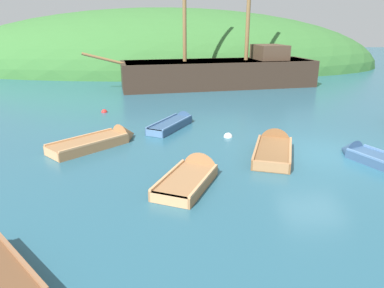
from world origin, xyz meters
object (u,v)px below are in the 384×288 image
at_px(sailing_ship, 220,77).
at_px(rowboat_center, 193,177).
at_px(rowboat_outer_left, 370,159).
at_px(rowboat_outer_right, 102,142).
at_px(rowboat_far, 175,124).
at_px(buoy_red, 104,112).
at_px(rowboat_portside, 274,149).
at_px(buoy_white, 228,137).

xyz_separation_m(sailing_ship, rowboat_center, (-3.01, -17.24, -0.67)).
height_order(rowboat_outer_left, rowboat_outer_right, rowboat_outer_right).
distance_m(rowboat_center, rowboat_far, 6.25).
bearing_deg(buoy_red, sailing_ship, 47.24).
relative_size(rowboat_portside, buoy_white, 9.81).
relative_size(rowboat_outer_left, rowboat_portside, 0.82).
relative_size(rowboat_outer_right, rowboat_far, 0.98).
bearing_deg(buoy_red, rowboat_portside, -41.79).
relative_size(sailing_ship, buoy_white, 45.59).
distance_m(rowboat_outer_right, buoy_white, 5.32).
xyz_separation_m(sailing_ship, rowboat_portside, (0.21, -14.89, -0.64)).
bearing_deg(sailing_ship, rowboat_far, 62.62).
distance_m(rowboat_outer_left, rowboat_far, 8.54).
height_order(sailing_ship, rowboat_outer_left, sailing_ship).
height_order(rowboat_far, buoy_red, rowboat_far).
xyz_separation_m(rowboat_outer_right, rowboat_far, (2.99, 2.67, -0.02)).
height_order(buoy_white, buoy_red, buoy_white).
bearing_deg(rowboat_outer_right, rowboat_far, -2.60).
xyz_separation_m(rowboat_far, buoy_white, (2.28, -1.88, -0.11)).
relative_size(rowboat_portside, rowboat_center, 1.12).
bearing_deg(rowboat_portside, sailing_ship, 18.80).
xyz_separation_m(rowboat_outer_left, rowboat_center, (-6.45, -1.29, 0.00)).
height_order(sailing_ship, rowboat_outer_right, sailing_ship).
xyz_separation_m(rowboat_portside, rowboat_center, (-3.22, -2.35, -0.03)).
distance_m(sailing_ship, buoy_red, 11.00).
relative_size(sailing_ship, rowboat_outer_right, 4.94).
distance_m(sailing_ship, rowboat_far, 11.58).
bearing_deg(buoy_white, rowboat_outer_left, -33.19).
height_order(sailing_ship, buoy_red, sailing_ship).
xyz_separation_m(sailing_ship, rowboat_outer_left, (3.44, -15.95, -0.67)).
relative_size(rowboat_outer_right, buoy_white, 9.23).
xyz_separation_m(rowboat_portside, buoy_red, (-7.65, 6.84, -0.13)).
distance_m(rowboat_outer_left, rowboat_center, 6.57).
bearing_deg(rowboat_outer_right, buoy_red, 55.06).
bearing_deg(rowboat_far, rowboat_portside, -107.89).
height_order(rowboat_outer_left, buoy_red, rowboat_outer_left).
bearing_deg(rowboat_outer_right, rowboat_portside, -54.62).
distance_m(rowboat_outer_right, buoy_red, 5.70).
bearing_deg(rowboat_portside, rowboat_center, 144.13).
bearing_deg(rowboat_outer_right, sailing_ship, 20.17).
xyz_separation_m(sailing_ship, buoy_white, (-1.25, -12.89, -0.76)).
relative_size(sailing_ship, rowboat_portside, 4.65).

